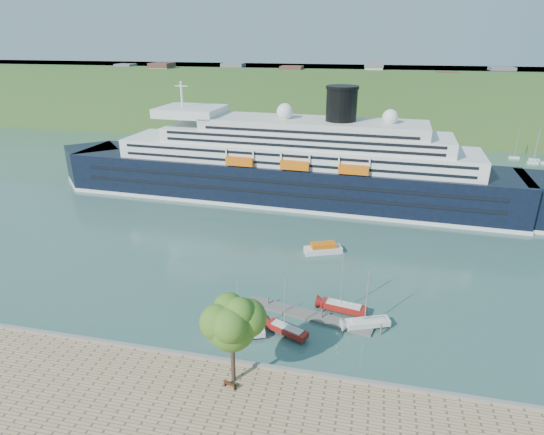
{
  "coord_description": "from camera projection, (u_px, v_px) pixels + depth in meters",
  "views": [
    {
      "loc": [
        12.02,
        -40.33,
        35.92
      ],
      "look_at": [
        -3.84,
        30.0,
        6.87
      ],
      "focal_mm": 30.0,
      "sensor_mm": 36.0,
      "label": 1
    }
  ],
  "objects": [
    {
      "name": "sailboat_red",
      "position": [
        288.0,
        309.0,
        56.94
      ],
      "size": [
        6.34,
        3.93,
        7.95
      ],
      "primitive_type": null,
      "rotation": [
        0.0,
        0.0,
        -0.39
      ],
      "color": "maroon",
      "rests_on": "ground"
    },
    {
      "name": "far_hillside",
      "position": [
        346.0,
        100.0,
        179.07
      ],
      "size": [
        400.0,
        50.0,
        24.0
      ],
      "primitive_type": "cube",
      "color": "#295221",
      "rests_on": "ground"
    },
    {
      "name": "promenade_tree",
      "position": [
        232.0,
        337.0,
        47.28
      ],
      "size": [
        6.86,
        6.86,
        11.37
      ],
      "primitive_type": null,
      "color": "#325D18",
      "rests_on": "promenade"
    },
    {
      "name": "floating_pontoon",
      "position": [
        308.0,
        315.0,
        62.31
      ],
      "size": [
        18.09,
        6.03,
        0.4
      ],
      "primitive_type": null,
      "rotation": [
        0.0,
        0.0,
        -0.22
      ],
      "color": "slate",
      "rests_on": "ground"
    },
    {
      "name": "cruise_ship",
      "position": [
        285.0,
        144.0,
        102.27
      ],
      "size": [
        117.22,
        22.12,
        26.18
      ],
      "primitive_type": null,
      "rotation": [
        0.0,
        0.0,
        -0.04
      ],
      "color": "black",
      "rests_on": "ground"
    },
    {
      "name": "sailboat_white_near",
      "position": [
        242.0,
        312.0,
        56.29
      ],
      "size": [
        6.48,
        3.86,
        8.1
      ],
      "primitive_type": null,
      "rotation": [
        0.0,
        0.0,
        0.36
      ],
      "color": "silver",
      "rests_on": "ground"
    },
    {
      "name": "quay_coping",
      "position": [
        247.0,
        363.0,
        51.76
      ],
      "size": [
        220.0,
        0.5,
        0.3
      ],
      "primitive_type": "cube",
      "color": "slate",
      "rests_on": "promenade"
    },
    {
      "name": "park_bench",
      "position": [
        230.0,
        384.0,
        48.27
      ],
      "size": [
        1.57,
        1.0,
        0.94
      ],
      "primitive_type": null,
      "rotation": [
        0.0,
        0.0,
        -0.29
      ],
      "color": "#3F2112",
      "rests_on": "promenade"
    },
    {
      "name": "tender_launch",
      "position": [
        323.0,
        248.0,
        80.29
      ],
      "size": [
        7.01,
        4.68,
        1.84
      ],
      "primitive_type": null,
      "rotation": [
        0.0,
        0.0,
        0.4
      ],
      "color": "orange",
      "rests_on": "ground"
    },
    {
      "name": "ground",
      "position": [
        247.0,
        370.0,
        52.37
      ],
      "size": [
        400.0,
        400.0,
        0.0
      ],
      "primitive_type": "plane",
      "color": "#30564F",
      "rests_on": "ground"
    },
    {
      "name": "sailboat_extra",
      "position": [
        345.0,
        285.0,
        61.51
      ],
      "size": [
        7.12,
        3.11,
        8.89
      ],
      "primitive_type": null,
      "rotation": [
        0.0,
        0.0,
        -0.18
      ],
      "color": "maroon",
      "rests_on": "ground"
    },
    {
      "name": "sailboat_white_far",
      "position": [
        370.0,
        301.0,
        58.37
      ],
      "size": [
        6.58,
        4.05,
        8.24
      ],
      "primitive_type": null,
      "rotation": [
        0.0,
        0.0,
        0.39
      ],
      "color": "silver",
      "rests_on": "ground"
    }
  ]
}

